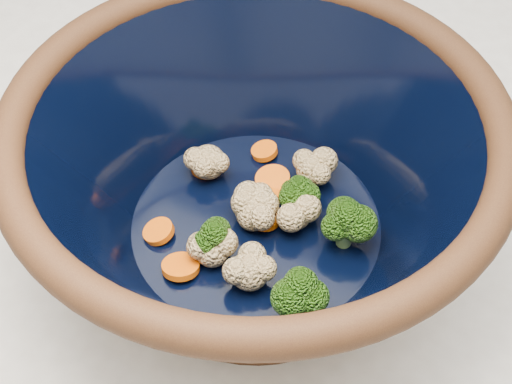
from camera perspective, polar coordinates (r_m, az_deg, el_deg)
The scene contains 2 objects.
mixing_bowl at distance 0.59m, azimuth 0.00°, elevation 1.08°, with size 0.49×0.49×0.17m.
vegetable_pile at distance 0.60m, azimuth 1.27°, elevation -2.36°, with size 0.19×0.18×0.05m.
Camera 1 is at (0.16, -0.33, 1.43)m, focal length 50.00 mm.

